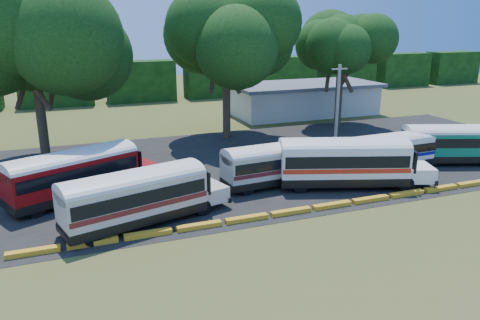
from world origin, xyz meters
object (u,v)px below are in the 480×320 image
object	(u,v)px
bus_cream_west	(138,194)
bus_teal	(457,141)
bus_white_red	(346,160)
tree_west	(31,37)
bus_red	(76,171)

from	to	relation	value
bus_cream_west	bus_teal	size ratio (longest dim) A/B	1.02
bus_white_red	tree_west	size ratio (longest dim) A/B	0.77
bus_red	bus_cream_west	world-z (taller)	bus_red
bus_red	bus_teal	xyz separation A→B (m)	(30.47, -2.69, -0.07)
tree_west	bus_teal	bearing A→B (deg)	-21.38
bus_white_red	bus_teal	distance (m)	12.18
tree_west	bus_red	bearing A→B (deg)	-77.82
bus_red	bus_teal	world-z (taller)	bus_red
bus_red	bus_white_red	xyz separation A→B (m)	(18.41, -4.37, 0.08)
bus_cream_west	bus_white_red	world-z (taller)	bus_white_red
bus_red	bus_cream_west	distance (m)	6.55
bus_white_red	tree_west	world-z (taller)	tree_west
bus_red	bus_white_red	size ratio (longest dim) A/B	0.94
bus_white_red	bus_red	bearing A→B (deg)	-174.64
bus_red	bus_white_red	world-z (taller)	bus_white_red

